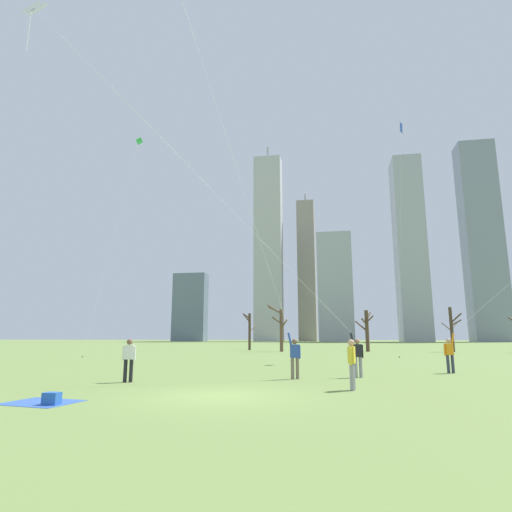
{
  "coord_description": "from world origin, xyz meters",
  "views": [
    {
      "loc": [
        3.28,
        -12.46,
        1.71
      ],
      "look_at": [
        0.0,
        6.0,
        5.29
      ],
      "focal_mm": 29.67,
      "sensor_mm": 36.0,
      "label": 1
    }
  ],
  "objects_px": {
    "kite_flyer_midfield_right_white": "(289,281)",
    "kite_flyer_midfield_left_orange": "(257,237)",
    "distant_kite_low_near_trees_blue": "(401,151)",
    "bare_tree_far_right_edge": "(280,327)",
    "distant_kite_drifting_left_green": "(134,163)",
    "bare_tree_center": "(367,329)",
    "bare_tree_right_of_center": "(250,330)",
    "bystander_watching_nearby": "(129,358)",
    "kite_flyer_foreground_left_yellow": "(494,311)",
    "bystander_strolling_midfield": "(352,362)",
    "picnic_spot": "(47,400)",
    "bare_tree_rightmost": "(452,328)"
  },
  "relations": [
    {
      "from": "kite_flyer_midfield_right_white",
      "to": "kite_flyer_midfield_left_orange",
      "type": "relative_size",
      "value": 0.8
    },
    {
      "from": "distant_kite_low_near_trees_blue",
      "to": "bare_tree_far_right_edge",
      "type": "bearing_deg",
      "value": 126.86
    },
    {
      "from": "kite_flyer_midfield_left_orange",
      "to": "distant_kite_low_near_trees_blue",
      "type": "relative_size",
      "value": 1.07
    },
    {
      "from": "distant_kite_drifting_left_green",
      "to": "bare_tree_center",
      "type": "relative_size",
      "value": 4.75
    },
    {
      "from": "bare_tree_far_right_edge",
      "to": "kite_flyer_midfield_right_white",
      "type": "bearing_deg",
      "value": -82.5
    },
    {
      "from": "bare_tree_right_of_center",
      "to": "kite_flyer_midfield_right_white",
      "type": "bearing_deg",
      "value": -76.5
    },
    {
      "from": "kite_flyer_midfield_left_orange",
      "to": "bystander_watching_nearby",
      "type": "distance_m",
      "value": 7.07
    },
    {
      "from": "kite_flyer_midfield_right_white",
      "to": "bare_tree_right_of_center",
      "type": "bearing_deg",
      "value": 103.5
    },
    {
      "from": "kite_flyer_foreground_left_yellow",
      "to": "bystander_strolling_midfield",
      "type": "relative_size",
      "value": 6.4
    },
    {
      "from": "bare_tree_center",
      "to": "distant_kite_drifting_left_green",
      "type": "bearing_deg",
      "value": -150.59
    },
    {
      "from": "picnic_spot",
      "to": "bystander_watching_nearby",
      "type": "bearing_deg",
      "value": 94.46
    },
    {
      "from": "bare_tree_far_right_edge",
      "to": "distant_kite_low_near_trees_blue",
      "type": "bearing_deg",
      "value": -53.14
    },
    {
      "from": "picnic_spot",
      "to": "distant_kite_low_near_trees_blue",
      "type": "bearing_deg",
      "value": 60.33
    },
    {
      "from": "bare_tree_center",
      "to": "bare_tree_far_right_edge",
      "type": "distance_m",
      "value": 10.06
    },
    {
      "from": "bystander_strolling_midfield",
      "to": "distant_kite_low_near_trees_blue",
      "type": "relative_size",
      "value": 0.09
    },
    {
      "from": "bystander_watching_nearby",
      "to": "bare_tree_rightmost",
      "type": "xyz_separation_m",
      "value": [
        21.22,
        36.37,
        1.76
      ]
    },
    {
      "from": "kite_flyer_midfield_right_white",
      "to": "bystander_strolling_midfield",
      "type": "xyz_separation_m",
      "value": [
        2.35,
        -3.36,
        -3.12
      ]
    },
    {
      "from": "kite_flyer_midfield_left_orange",
      "to": "picnic_spot",
      "type": "relative_size",
      "value": 10.15
    },
    {
      "from": "distant_kite_drifting_left_green",
      "to": "kite_flyer_midfield_left_orange",
      "type": "bearing_deg",
      "value": -51.48
    },
    {
      "from": "kite_flyer_foreground_left_yellow",
      "to": "bare_tree_center",
      "type": "bearing_deg",
      "value": 97.25
    },
    {
      "from": "kite_flyer_foreground_left_yellow",
      "to": "bare_tree_far_right_edge",
      "type": "relative_size",
      "value": 1.89
    },
    {
      "from": "bystander_watching_nearby",
      "to": "bare_tree_far_right_edge",
      "type": "relative_size",
      "value": 0.3
    },
    {
      "from": "kite_flyer_midfield_right_white",
      "to": "picnic_spot",
      "type": "relative_size",
      "value": 8.11
    },
    {
      "from": "distant_kite_drifting_left_green",
      "to": "picnic_spot",
      "type": "height_order",
      "value": "distant_kite_drifting_left_green"
    },
    {
      "from": "bare_tree_far_right_edge",
      "to": "bystander_strolling_midfield",
      "type": "bearing_deg",
      "value": -79.46
    },
    {
      "from": "bystander_strolling_midfield",
      "to": "bare_tree_far_right_edge",
      "type": "relative_size",
      "value": 0.3
    },
    {
      "from": "kite_flyer_midfield_right_white",
      "to": "bystander_strolling_midfield",
      "type": "relative_size",
      "value": 9.96
    },
    {
      "from": "picnic_spot",
      "to": "bare_tree_far_right_edge",
      "type": "height_order",
      "value": "bare_tree_far_right_edge"
    },
    {
      "from": "kite_flyer_foreground_left_yellow",
      "to": "bystander_strolling_midfield",
      "type": "distance_m",
      "value": 10.6
    },
    {
      "from": "kite_flyer_midfield_left_orange",
      "to": "distant_kite_low_near_trees_blue",
      "type": "xyz_separation_m",
      "value": [
        9.03,
        16.4,
        10.63
      ]
    },
    {
      "from": "bare_tree_far_right_edge",
      "to": "kite_flyer_foreground_left_yellow",
      "type": "bearing_deg",
      "value": -63.59
    },
    {
      "from": "bystander_strolling_midfield",
      "to": "bare_tree_rightmost",
      "type": "height_order",
      "value": "bare_tree_rightmost"
    },
    {
      "from": "bystander_watching_nearby",
      "to": "bare_tree_far_right_edge",
      "type": "height_order",
      "value": "bare_tree_far_right_edge"
    },
    {
      "from": "bare_tree_right_of_center",
      "to": "bare_tree_center",
      "type": "xyz_separation_m",
      "value": [
        14.51,
        -3.08,
        0.04
      ]
    },
    {
      "from": "bare_tree_right_of_center",
      "to": "kite_flyer_midfield_left_orange",
      "type": "bearing_deg",
      "value": -78.6
    },
    {
      "from": "kite_flyer_foreground_left_yellow",
      "to": "bystander_strolling_midfield",
      "type": "height_order",
      "value": "kite_flyer_foreground_left_yellow"
    },
    {
      "from": "kite_flyer_midfield_right_white",
      "to": "bystander_watching_nearby",
      "type": "xyz_separation_m",
      "value": [
        -5.99,
        -2.34,
        -3.12
      ]
    },
    {
      "from": "bystander_watching_nearby",
      "to": "bare_tree_rightmost",
      "type": "relative_size",
      "value": 0.32
    },
    {
      "from": "bare_tree_rightmost",
      "to": "bystander_watching_nearby",
      "type": "bearing_deg",
      "value": -120.26
    },
    {
      "from": "bystander_watching_nearby",
      "to": "bare_tree_rightmost",
      "type": "bearing_deg",
      "value": 59.74
    },
    {
      "from": "bystander_watching_nearby",
      "to": "bystander_strolling_midfield",
      "type": "xyz_separation_m",
      "value": [
        8.34,
        -1.01,
        0.0
      ]
    },
    {
      "from": "distant_kite_drifting_left_green",
      "to": "bare_tree_rightmost",
      "type": "bearing_deg",
      "value": 22.7
    },
    {
      "from": "bare_tree_right_of_center",
      "to": "bare_tree_rightmost",
      "type": "bearing_deg",
      "value": -6.02
    },
    {
      "from": "bystander_strolling_midfield",
      "to": "distant_kite_low_near_trees_blue",
      "type": "distance_m",
      "value": 25.29
    },
    {
      "from": "bystander_strolling_midfield",
      "to": "bare_tree_right_of_center",
      "type": "distance_m",
      "value": 41.47
    },
    {
      "from": "kite_flyer_midfield_left_orange",
      "to": "bare_tree_far_right_edge",
      "type": "relative_size",
      "value": 3.68
    },
    {
      "from": "bare_tree_right_of_center",
      "to": "bare_tree_rightmost",
      "type": "xyz_separation_m",
      "value": [
        24.01,
        -2.53,
        0.12
      ]
    },
    {
      "from": "kite_flyer_foreground_left_yellow",
      "to": "picnic_spot",
      "type": "relative_size",
      "value": 5.21
    },
    {
      "from": "kite_flyer_midfield_left_orange",
      "to": "bare_tree_rightmost",
      "type": "xyz_separation_m",
      "value": [
        16.51,
        34.64,
        -3.23
      ]
    },
    {
      "from": "kite_flyer_midfield_right_white",
      "to": "kite_flyer_midfield_left_orange",
      "type": "height_order",
      "value": "kite_flyer_midfield_left_orange"
    }
  ]
}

